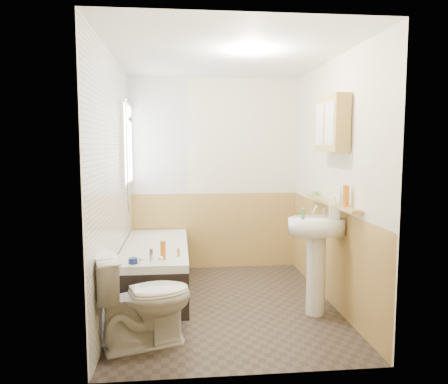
{
  "coord_description": "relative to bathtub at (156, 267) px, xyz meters",
  "views": [
    {
      "loc": [
        -0.46,
        -4.32,
        1.63
      ],
      "look_at": [
        0.0,
        0.15,
        1.15
      ],
      "focal_mm": 35.0,
      "sensor_mm": 36.0,
      "label": 1
    }
  ],
  "objects": [
    {
      "name": "wainscot_right",
      "position": [
        1.82,
        -0.49,
        0.22
      ],
      "size": [
        0.01,
        2.8,
        1.0
      ],
      "primitive_type": "cube",
      "color": "tan",
      "rests_on": "wall_right"
    },
    {
      "name": "tile_cladding_left",
      "position": [
        -0.36,
        -0.49,
        0.97
      ],
      "size": [
        0.01,
        2.8,
        2.5
      ],
      "primitive_type": "cube",
      "color": "white",
      "rests_on": "wall_left"
    },
    {
      "name": "orange_bottle",
      "position": [
        0.25,
        -0.55,
        0.3
      ],
      "size": [
        0.03,
        0.03,
        0.08
      ],
      "primitive_type": "cylinder",
      "rotation": [
        0.0,
        0.0,
        0.22
      ],
      "color": "orange",
      "rests_on": "bathtub"
    },
    {
      "name": "toilet",
      "position": [
        -0.03,
        -1.33,
        0.11
      ],
      "size": [
        0.9,
        0.68,
        0.78
      ],
      "primitive_type": "imported",
      "rotation": [
        0.0,
        0.0,
        1.89
      ],
      "color": "white",
      "rests_on": "floor"
    },
    {
      "name": "cream_jar",
      "position": [
        -0.17,
        -0.77,
        0.28
      ],
      "size": [
        0.11,
        0.11,
        0.05
      ],
      "primitive_type": "cylinder",
      "rotation": [
        0.0,
        0.0,
        0.38
      ],
      "color": "navy",
      "rests_on": "bathtub"
    },
    {
      "name": "window",
      "position": [
        -0.33,
        0.46,
        1.37
      ],
      "size": [
        0.03,
        0.79,
        0.99
      ],
      "color": "white",
      "rests_on": "wall_left"
    },
    {
      "name": "black_jar",
      "position": [
        1.77,
        -0.12,
        0.83
      ],
      "size": [
        0.07,
        0.07,
        0.05
      ],
      "primitive_type": "cylinder",
      "rotation": [
        0.0,
        0.0,
        0.01
      ],
      "color": "#59C647",
      "rests_on": "pine_shelf"
    },
    {
      "name": "medicine_cabinet",
      "position": [
        1.74,
        -0.68,
        1.56
      ],
      "size": [
        0.15,
        0.59,
        0.54
      ],
      "color": "tan",
      "rests_on": "wall_right"
    },
    {
      "name": "foam_can",
      "position": [
        1.77,
        -1.02,
        0.9
      ],
      "size": [
        0.07,
        0.07,
        0.19
      ],
      "primitive_type": "cylinder",
      "rotation": [
        0.0,
        0.0,
        0.28
      ],
      "color": "orange",
      "rests_on": "pine_shelf"
    },
    {
      "name": "wall_front",
      "position": [
        0.73,
        -1.9,
        0.97
      ],
      "size": [
        2.2,
        0.02,
        2.5
      ],
      "primitive_type": "cube",
      "color": "beige",
      "rests_on": "ground"
    },
    {
      "name": "wainscot_front",
      "position": [
        0.73,
        -1.88,
        0.22
      ],
      "size": [
        2.2,
        0.01,
        1.0
      ],
      "primitive_type": "cube",
      "color": "tan",
      "rests_on": "wall_front"
    },
    {
      "name": "floor",
      "position": [
        0.73,
        -0.49,
        -0.28
      ],
      "size": [
        2.8,
        2.8,
        0.0
      ],
      "primitive_type": "plane",
      "color": "#2D241F",
      "rests_on": "ground"
    },
    {
      "name": "tile_return_back",
      "position": [
        0.01,
        0.9,
        1.47
      ],
      "size": [
        0.75,
        0.01,
        1.5
      ],
      "primitive_type": "cube",
      "color": "white",
      "rests_on": "wall_back"
    },
    {
      "name": "shower_riser",
      "position": [
        -0.31,
        0.22,
        1.33
      ],
      "size": [
        0.11,
        0.09,
        1.28
      ],
      "color": "silver",
      "rests_on": "wall_left"
    },
    {
      "name": "clear_bottle",
      "position": [
        1.42,
        -0.88,
        0.71
      ],
      "size": [
        0.03,
        0.03,
        0.09
      ],
      "primitive_type": "cylinder",
      "rotation": [
        0.0,
        0.0,
        0.01
      ],
      "color": "#388447",
      "rests_on": "sink"
    },
    {
      "name": "sink",
      "position": [
        1.57,
        -0.83,
        0.39
      ],
      "size": [
        0.55,
        0.44,
        1.06
      ],
      "rotation": [
        0.0,
        0.0,
        0.08
      ],
      "color": "white",
      "rests_on": "floor"
    },
    {
      "name": "ceiling",
      "position": [
        0.73,
        -0.49,
        2.22
      ],
      "size": [
        2.8,
        2.8,
        0.0
      ],
      "primitive_type": "plane",
      "rotation": [
        3.14,
        0.0,
        0.0
      ],
      "color": "white",
      "rests_on": "ground"
    },
    {
      "name": "soap_bottle",
      "position": [
        1.72,
        -0.89,
        0.71
      ],
      "size": [
        0.14,
        0.23,
        0.1
      ],
      "primitive_type": "imported",
      "rotation": [
        0.0,
        0.0,
        -0.23
      ],
      "color": "silver",
      "rests_on": "sink"
    },
    {
      "name": "wall_back",
      "position": [
        0.73,
        0.92,
        0.97
      ],
      "size": [
        2.2,
        0.02,
        2.5
      ],
      "primitive_type": "cube",
      "color": "beige",
      "rests_on": "ground"
    },
    {
      "name": "green_bottle",
      "position": [
        1.77,
        -0.89,
        0.9
      ],
      "size": [
        0.05,
        0.05,
        0.2
      ],
      "primitive_type": "cone",
      "rotation": [
        0.0,
        0.0,
        0.28
      ],
      "color": "silver",
      "rests_on": "pine_shelf"
    },
    {
      "name": "wall_right",
      "position": [
        1.84,
        -0.49,
        0.97
      ],
      "size": [
        0.02,
        2.8,
        2.5
      ],
      "primitive_type": "cube",
      "color": "beige",
      "rests_on": "ground"
    },
    {
      "name": "wainscot_back",
      "position": [
        0.73,
        0.9,
        0.22
      ],
      "size": [
        2.2,
        0.01,
        1.0
      ],
      "primitive_type": "cube",
      "color": "tan",
      "rests_on": "wall_back"
    },
    {
      "name": "pine_shelf",
      "position": [
        1.77,
        -0.64,
        0.79
      ],
      "size": [
        0.1,
        1.3,
        0.03
      ],
      "primitive_type": "cube",
      "color": "tan",
      "rests_on": "wall_right"
    },
    {
      "name": "wall_left",
      "position": [
        -0.38,
        -0.49,
        0.97
      ],
      "size": [
        0.02,
        2.8,
        2.5
      ],
      "primitive_type": "cube",
      "color": "beige",
      "rests_on": "ground"
    },
    {
      "name": "blue_gel",
      "position": [
        0.11,
        -0.67,
        0.35
      ],
      "size": [
        0.05,
        0.03,
        0.19
      ],
      "primitive_type": "cube",
      "rotation": [
        0.0,
        0.0,
        0.02
      ],
      "color": "orange",
      "rests_on": "bathtub"
    },
    {
      "name": "bathtub",
      "position": [
        0.0,
        0.0,
        0.0
      ],
      "size": [
        0.7,
        1.75,
        0.67
      ],
      "color": "black",
      "rests_on": "floor"
    }
  ]
}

